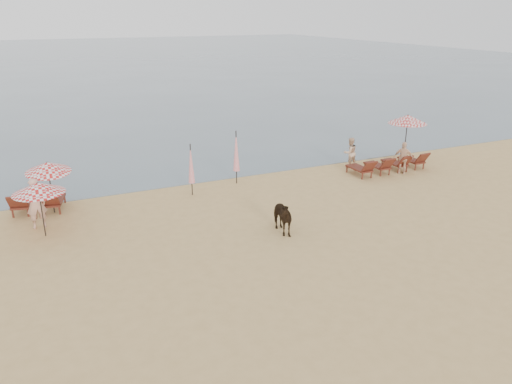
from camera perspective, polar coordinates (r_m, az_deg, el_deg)
ground at (r=15.72m, az=7.71°, el=-9.48°), size 120.00×120.00×0.00m
sea at (r=92.09m, az=-20.42°, el=14.00°), size 160.00×140.00×0.06m
lounger_cluster_left at (r=21.93m, az=-23.70°, el=-0.98°), size 2.24×2.18×0.67m
lounger_cluster_right at (r=26.07m, az=14.96°, el=3.16°), size 4.05×1.81×0.64m
umbrella_open_left_a at (r=19.07m, az=-23.63°, el=0.42°), size 1.81×1.81×2.05m
umbrella_open_left_b at (r=21.23m, az=-22.70°, el=2.63°), size 1.73×1.77×2.21m
umbrella_open_right at (r=28.08m, az=16.95°, el=7.96°), size 2.05×2.05×2.50m
umbrella_closed_left at (r=21.88m, az=-7.44°, el=3.21°), size 0.28×0.28×2.33m
umbrella_closed_right at (r=23.21m, az=-2.27°, el=4.67°), size 0.31×0.31×2.54m
cow at (r=18.21m, az=2.74°, el=-2.77°), size 0.76×1.56×1.30m
beachgoer_left at (r=20.20m, az=-23.86°, el=-1.20°), size 0.76×0.54×1.95m
beachgoer_right_a at (r=26.33m, az=10.70°, el=4.45°), size 0.78×0.62×1.58m
beachgoer_right_b at (r=25.90m, az=16.50°, el=3.76°), size 0.97×0.94×1.62m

